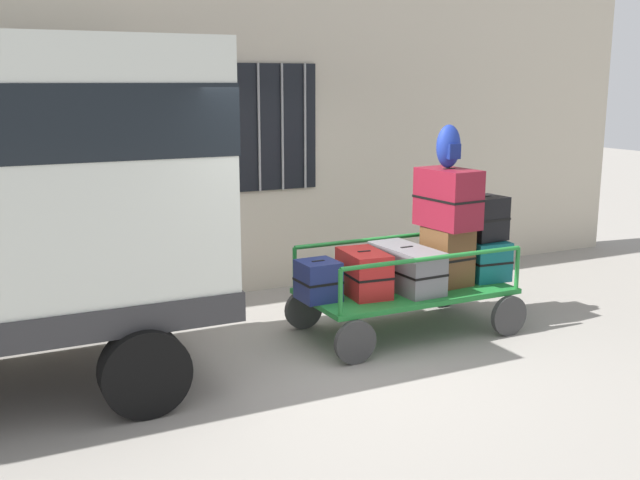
{
  "coord_description": "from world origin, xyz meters",
  "views": [
    {
      "loc": [
        -2.95,
        -5.92,
        2.54
      ],
      "look_at": [
        0.12,
        0.31,
        1.06
      ],
      "focal_mm": 41.96,
      "sensor_mm": 36.0,
      "label": 1
    }
  ],
  "objects_px": {
    "suitcase_right_middle": "(485,218)",
    "suitcase_midright_bottom": "(447,256)",
    "suitcase_midright_middle": "(448,198)",
    "suitcase_midleft_bottom": "(364,273)",
    "suitcase_right_bottom": "(483,259)",
    "suitcase_center_bottom": "(406,268)",
    "backpack": "(449,147)",
    "luggage_cart": "(405,297)",
    "suitcase_left_bottom": "(318,280)"
  },
  "relations": [
    {
      "from": "suitcase_left_bottom",
      "to": "suitcase_midright_bottom",
      "type": "xyz_separation_m",
      "value": [
        1.47,
        -0.06,
        0.1
      ]
    },
    {
      "from": "suitcase_left_bottom",
      "to": "luggage_cart",
      "type": "bearing_deg",
      "value": -2.31
    },
    {
      "from": "suitcase_right_bottom",
      "to": "backpack",
      "type": "relative_size",
      "value": 1.31
    },
    {
      "from": "suitcase_midright_middle",
      "to": "suitcase_right_bottom",
      "type": "xyz_separation_m",
      "value": [
        0.49,
        0.0,
        -0.69
      ]
    },
    {
      "from": "suitcase_center_bottom",
      "to": "suitcase_midright_bottom",
      "type": "relative_size",
      "value": 1.49
    },
    {
      "from": "suitcase_left_bottom",
      "to": "backpack",
      "type": "height_order",
      "value": "backpack"
    },
    {
      "from": "suitcase_center_bottom",
      "to": "backpack",
      "type": "height_order",
      "value": "backpack"
    },
    {
      "from": "suitcase_center_bottom",
      "to": "suitcase_midright_middle",
      "type": "height_order",
      "value": "suitcase_midright_middle"
    },
    {
      "from": "suitcase_center_bottom",
      "to": "suitcase_right_middle",
      "type": "height_order",
      "value": "suitcase_right_middle"
    },
    {
      "from": "suitcase_center_bottom",
      "to": "suitcase_right_bottom",
      "type": "relative_size",
      "value": 1.56
    },
    {
      "from": "suitcase_midleft_bottom",
      "to": "suitcase_left_bottom",
      "type": "bearing_deg",
      "value": 176.24
    },
    {
      "from": "suitcase_midleft_bottom",
      "to": "suitcase_right_middle",
      "type": "bearing_deg",
      "value": -0.13
    },
    {
      "from": "backpack",
      "to": "suitcase_left_bottom",
      "type": "bearing_deg",
      "value": 179.45
    },
    {
      "from": "suitcase_midright_middle",
      "to": "backpack",
      "type": "bearing_deg",
      "value": 77.17
    },
    {
      "from": "suitcase_right_bottom",
      "to": "suitcase_right_middle",
      "type": "distance_m",
      "value": 0.45
    },
    {
      "from": "suitcase_left_bottom",
      "to": "suitcase_midright_bottom",
      "type": "bearing_deg",
      "value": -2.4
    },
    {
      "from": "luggage_cart",
      "to": "suitcase_midright_bottom",
      "type": "bearing_deg",
      "value": -2.57
    },
    {
      "from": "suitcase_midleft_bottom",
      "to": "suitcase_midright_middle",
      "type": "distance_m",
      "value": 1.19
    },
    {
      "from": "suitcase_midright_middle",
      "to": "backpack",
      "type": "distance_m",
      "value": 0.53
    },
    {
      "from": "backpack",
      "to": "suitcase_midleft_bottom",
      "type": "bearing_deg",
      "value": -178.96
    },
    {
      "from": "suitcase_left_bottom",
      "to": "suitcase_midright_middle",
      "type": "bearing_deg",
      "value": -1.63
    },
    {
      "from": "luggage_cart",
      "to": "suitcase_right_bottom",
      "type": "bearing_deg",
      "value": 0.05
    },
    {
      "from": "suitcase_midright_middle",
      "to": "backpack",
      "type": "height_order",
      "value": "backpack"
    },
    {
      "from": "suitcase_left_bottom",
      "to": "suitcase_center_bottom",
      "type": "height_order",
      "value": "suitcase_center_bottom"
    },
    {
      "from": "suitcase_left_bottom",
      "to": "suitcase_midleft_bottom",
      "type": "bearing_deg",
      "value": -3.76
    },
    {
      "from": "suitcase_midright_bottom",
      "to": "backpack",
      "type": "xyz_separation_m",
      "value": [
        0.01,
        0.05,
        1.13
      ]
    },
    {
      "from": "suitcase_midright_middle",
      "to": "suitcase_right_middle",
      "type": "height_order",
      "value": "suitcase_midright_middle"
    },
    {
      "from": "suitcase_center_bottom",
      "to": "suitcase_midright_bottom",
      "type": "height_order",
      "value": "suitcase_midright_bottom"
    },
    {
      "from": "suitcase_midleft_bottom",
      "to": "suitcase_midright_middle",
      "type": "relative_size",
      "value": 0.93
    },
    {
      "from": "suitcase_midleft_bottom",
      "to": "suitcase_right_bottom",
      "type": "relative_size",
      "value": 1.14
    },
    {
      "from": "suitcase_midright_middle",
      "to": "suitcase_midleft_bottom",
      "type": "bearing_deg",
      "value": 179.44
    },
    {
      "from": "luggage_cart",
      "to": "suitcase_center_bottom",
      "type": "distance_m",
      "value": 0.3
    },
    {
      "from": "luggage_cart",
      "to": "suitcase_right_bottom",
      "type": "xyz_separation_m",
      "value": [
        0.98,
        0.0,
        0.3
      ]
    },
    {
      "from": "suitcase_midleft_bottom",
      "to": "backpack",
      "type": "bearing_deg",
      "value": 1.04
    },
    {
      "from": "suitcase_center_bottom",
      "to": "suitcase_midright_bottom",
      "type": "bearing_deg",
      "value": -2.08
    },
    {
      "from": "suitcase_midright_middle",
      "to": "suitcase_left_bottom",
      "type": "bearing_deg",
      "value": 178.37
    },
    {
      "from": "suitcase_right_middle",
      "to": "suitcase_midright_bottom",
      "type": "bearing_deg",
      "value": -176.95
    },
    {
      "from": "suitcase_left_bottom",
      "to": "suitcase_right_middle",
      "type": "height_order",
      "value": "suitcase_right_middle"
    },
    {
      "from": "luggage_cart",
      "to": "suitcase_right_bottom",
      "type": "height_order",
      "value": "suitcase_right_bottom"
    },
    {
      "from": "suitcase_midright_middle",
      "to": "suitcase_right_middle",
      "type": "relative_size",
      "value": 1.5
    },
    {
      "from": "suitcase_left_bottom",
      "to": "suitcase_right_middle",
      "type": "relative_size",
      "value": 0.84
    },
    {
      "from": "luggage_cart",
      "to": "suitcase_center_bottom",
      "type": "height_order",
      "value": "suitcase_center_bottom"
    },
    {
      "from": "backpack",
      "to": "suitcase_right_bottom",
      "type": "bearing_deg",
      "value": -2.89
    },
    {
      "from": "suitcase_midleft_bottom",
      "to": "suitcase_right_middle",
      "type": "height_order",
      "value": "suitcase_right_middle"
    },
    {
      "from": "suitcase_midright_bottom",
      "to": "suitcase_midright_middle",
      "type": "xyz_separation_m",
      "value": [
        0.0,
        0.02,
        0.6
      ]
    },
    {
      "from": "suitcase_midleft_bottom",
      "to": "backpack",
      "type": "height_order",
      "value": "backpack"
    },
    {
      "from": "suitcase_right_middle",
      "to": "backpack",
      "type": "xyz_separation_m",
      "value": [
        -0.48,
        0.02,
        0.77
      ]
    },
    {
      "from": "luggage_cart",
      "to": "suitcase_midright_middle",
      "type": "xyz_separation_m",
      "value": [
        0.49,
        -0.0,
        0.99
      ]
    },
    {
      "from": "suitcase_midleft_bottom",
      "to": "suitcase_midright_bottom",
      "type": "distance_m",
      "value": 0.98
    },
    {
      "from": "suitcase_right_middle",
      "to": "backpack",
      "type": "distance_m",
      "value": 0.91
    }
  ]
}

